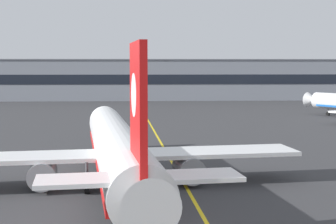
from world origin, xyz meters
The scene contains 4 objects.
taxiway_centreline centered at (0.00, 30.00, 0.00)m, with size 0.30×180.00×0.01m, color yellow.
airliner_foreground centered at (-4.99, 12.55, 3.37)m, with size 32.35×41.48×11.65m.
safety_cone_by_nose_gear centered at (-3.24, 29.78, 0.26)m, with size 0.44×0.44×0.55m.
terminal_building centered at (1.35, 123.20, 6.08)m, with size 162.56×12.40×12.15m.
Camera 1 is at (-2.83, -30.55, 10.39)m, focal length 54.63 mm.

